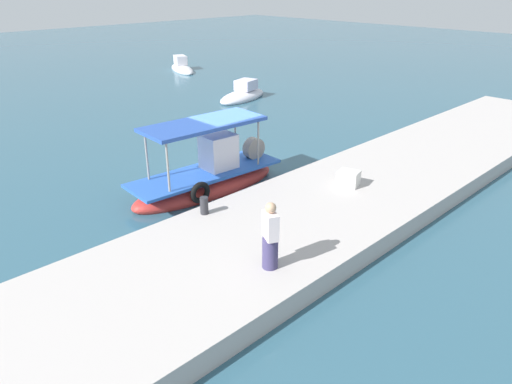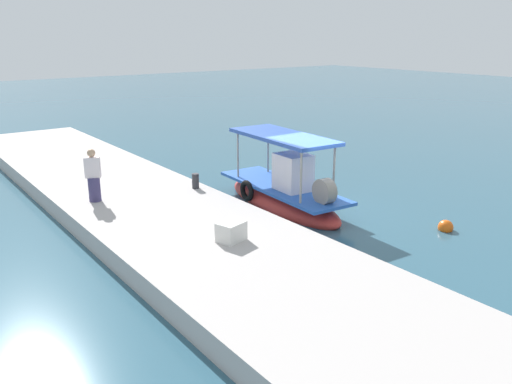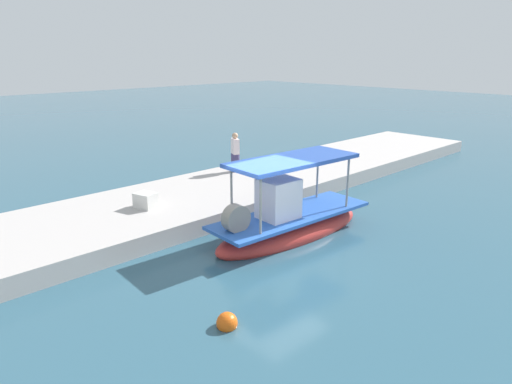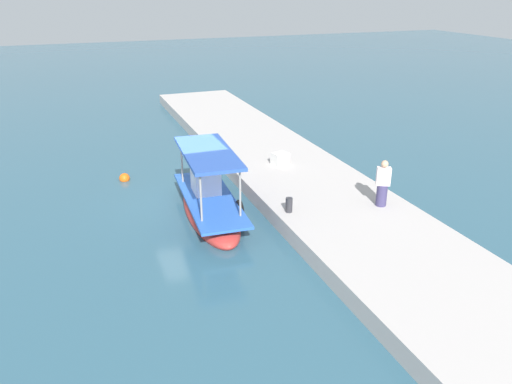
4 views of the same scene
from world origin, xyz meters
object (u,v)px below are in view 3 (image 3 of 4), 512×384
object	(u,v)px
mooring_bollard	(280,183)
marker_buoy	(227,323)
main_fishing_boat	(289,222)
cargo_crate	(146,200)
fisherman_near_bollard	(235,154)

from	to	relation	value
mooring_bollard	marker_buoy	distance (m)	8.22
main_fishing_boat	cargo_crate	size ratio (longest dim) A/B	8.71
main_fishing_boat	marker_buoy	distance (m)	5.29
main_fishing_boat	marker_buoy	world-z (taller)	main_fishing_boat
fisherman_near_bollard	marker_buoy	size ratio (longest dim) A/B	3.70
fisherman_near_bollard	cargo_crate	distance (m)	5.60
mooring_bollard	cargo_crate	distance (m)	4.98
main_fishing_boat	mooring_bollard	xyz separation A→B (m)	(-1.99, -2.29, 0.38)
main_fishing_boat	fisherman_near_bollard	bearing A→B (deg)	-115.40
main_fishing_boat	fisherman_near_bollard	xyz separation A→B (m)	(-2.65, -5.57, 0.89)
cargo_crate	marker_buoy	xyz separation A→B (m)	(1.95, 6.46, -0.75)
main_fishing_boat	mooring_bollard	size ratio (longest dim) A/B	11.32
cargo_crate	marker_buoy	bearing A→B (deg)	73.17
cargo_crate	fisherman_near_bollard	bearing A→B (deg)	-163.31
mooring_bollard	fisherman_near_bollard	bearing A→B (deg)	-101.24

